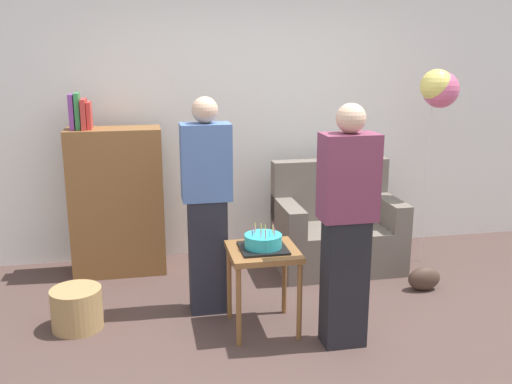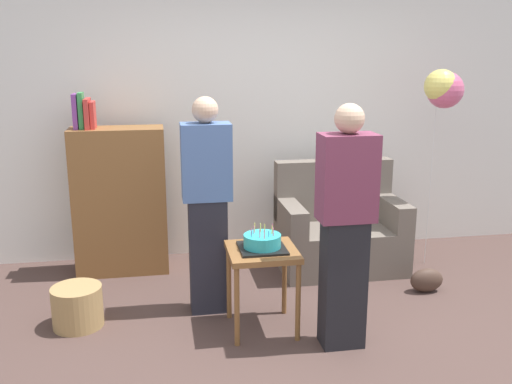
# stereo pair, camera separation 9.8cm
# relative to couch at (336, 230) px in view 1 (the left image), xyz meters

# --- Properties ---
(ground_plane) EXTENTS (8.00, 8.00, 0.00)m
(ground_plane) POSITION_rel_couch_xyz_m (-0.68, -1.42, -0.34)
(ground_plane) COLOR #4C3833
(wall_back) EXTENTS (6.00, 0.10, 2.70)m
(wall_back) POSITION_rel_couch_xyz_m (-0.68, 0.63, 1.01)
(wall_back) COLOR silver
(wall_back) RESTS_ON ground_plane
(couch) EXTENTS (1.10, 0.70, 0.96)m
(couch) POSITION_rel_couch_xyz_m (0.00, 0.00, 0.00)
(couch) COLOR #6B6056
(couch) RESTS_ON ground_plane
(bookshelf) EXTENTS (0.80, 0.36, 1.60)m
(bookshelf) POSITION_rel_couch_xyz_m (-1.95, 0.24, 0.33)
(bookshelf) COLOR brown
(bookshelf) RESTS_ON ground_plane
(side_table) EXTENTS (0.48, 0.48, 0.60)m
(side_table) POSITION_rel_couch_xyz_m (-0.91, -1.07, 0.17)
(side_table) COLOR brown
(side_table) RESTS_ON ground_plane
(birthday_cake) EXTENTS (0.32, 0.32, 0.17)m
(birthday_cake) POSITION_rel_couch_xyz_m (-0.91, -1.07, 0.31)
(birthday_cake) COLOR black
(birthday_cake) RESTS_ON side_table
(person_blowing_candles) EXTENTS (0.36, 0.22, 1.63)m
(person_blowing_candles) POSITION_rel_couch_xyz_m (-1.26, -0.70, 0.49)
(person_blowing_candles) COLOR #23232D
(person_blowing_candles) RESTS_ON ground_plane
(person_holding_cake) EXTENTS (0.36, 0.22, 1.63)m
(person_holding_cake) POSITION_rel_couch_xyz_m (-0.43, -1.38, 0.49)
(person_holding_cake) COLOR black
(person_holding_cake) RESTS_ON ground_plane
(wicker_basket) EXTENTS (0.36, 0.36, 0.30)m
(wicker_basket) POSITION_rel_couch_xyz_m (-2.22, -0.81, -0.19)
(wicker_basket) COLOR #A88451
(wicker_basket) RESTS_ON ground_plane
(handbag) EXTENTS (0.28, 0.14, 0.20)m
(handbag) POSITION_rel_couch_xyz_m (0.54, -0.68, -0.24)
(handbag) COLOR #473328
(handbag) RESTS_ON ground_plane
(balloon_bunch) EXTENTS (0.35, 0.32, 1.79)m
(balloon_bunch) POSITION_rel_couch_xyz_m (0.84, -0.15, 1.29)
(balloon_bunch) COLOR silver
(balloon_bunch) RESTS_ON ground_plane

